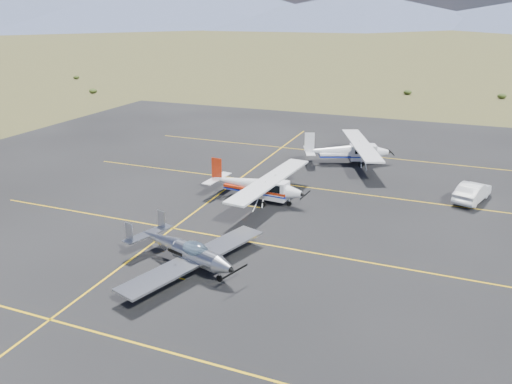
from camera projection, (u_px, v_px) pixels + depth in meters
The scene contains 6 objects.
ground at pixel (246, 258), 28.74m from camera, with size 1600.00×1600.00×0.00m, color #383D1C.
apron at pixel (284, 214), 34.85m from camera, with size 72.00×72.00×0.02m, color black.
aircraft_low_wing at pixel (187, 251), 27.29m from camera, with size 7.16×9.70×2.12m.
aircraft_cessna at pixel (257, 184), 36.96m from camera, with size 6.76×11.24×2.84m.
aircraft_plain at pixel (348, 150), 45.81m from camera, with size 8.28×11.37×2.95m.
sedan at pixel (472, 192), 37.02m from camera, with size 1.53×4.38×1.44m, color white.
Camera 1 is at (10.05, -23.66, 13.42)m, focal length 35.00 mm.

